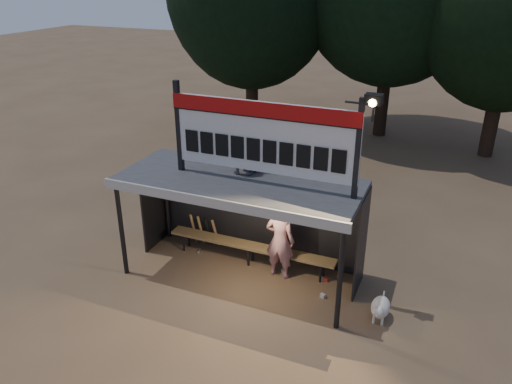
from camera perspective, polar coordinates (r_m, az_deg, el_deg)
ground at (r=11.25m, az=-1.75°, el=-9.47°), size 80.00×80.00×0.00m
player at (r=10.79m, az=2.75°, el=-5.55°), size 0.66×0.44×1.78m
child_a at (r=10.25m, az=-1.76°, el=5.13°), size 0.61×0.51×1.14m
child_b at (r=10.40m, az=-0.49°, el=5.25°), size 0.55×0.39×1.08m
dugout_shelter at (r=10.54m, az=-1.33°, el=-0.42°), size 5.10×2.08×2.32m
scoreboard_assembly at (r=9.58m, az=1.03°, el=6.50°), size 4.10×0.27×1.99m
bench at (r=11.45m, az=-0.64°, el=-6.26°), size 4.00×0.35×0.48m
dog at (r=10.12m, az=14.01°, el=-12.72°), size 0.36×0.81×0.49m
bats at (r=12.17m, az=-5.90°, el=-4.41°), size 0.68×0.35×0.84m
litter at (r=11.23m, az=4.22°, el=-9.38°), size 3.49×0.90×0.08m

